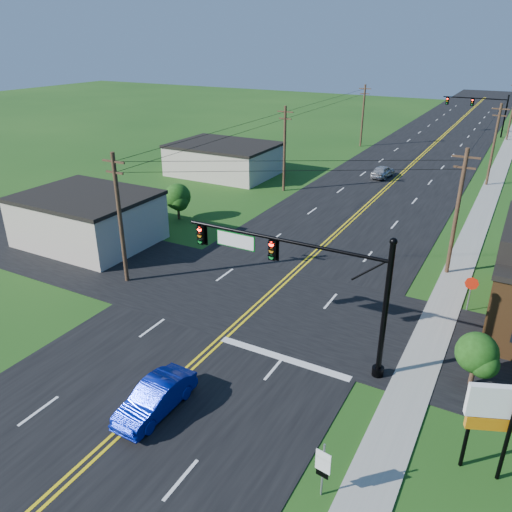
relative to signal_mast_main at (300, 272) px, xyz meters
The scene contains 21 objects.
ground 10.27m from the signal_mast_main, 118.47° to the right, with size 260.00×260.00×0.00m, color #194313.
road_main 42.49m from the signal_mast_main, 95.90° to the left, with size 16.00×220.00×0.04m, color black.
road_cross 7.56m from the signal_mast_main, 137.32° to the left, with size 70.00×10.00×0.04m, color black.
sidewalk 32.93m from the signal_mast_main, 79.10° to the left, with size 2.00×160.00×0.08m, color gray.
signal_mast_main is the anchor object (origin of this frame).
signal_mast_far 72.00m from the signal_mast_main, 89.92° to the left, with size 10.98×0.60×7.48m.
cream_bldg_near 22.33m from the signal_mast_main, 164.29° to the left, with size 10.20×8.20×4.10m.
cream_bldg_far 38.12m from the signal_mast_main, 127.88° to the left, with size 12.20×9.20×3.70m.
utility_pole_left_a 13.98m from the signal_mast_main, behind, with size 1.80×0.28×9.00m.
utility_pole_left_b 30.34m from the signal_mast_main, 117.14° to the left, with size 1.80×0.28×9.00m.
utility_pole_left_c 55.74m from the signal_mast_main, 104.37° to the left, with size 1.80×0.28×9.00m.
utility_pole_right_a 15.03m from the signal_mast_main, 68.69° to the left, with size 1.80×0.28×9.00m.
utility_pole_right_b 40.37m from the signal_mast_main, 82.22° to the left, with size 1.80×0.28×9.00m.
utility_pole_right_c 70.21m from the signal_mast_main, 85.54° to the left, with size 1.80×0.28×9.00m.
shrub_corner 9.26m from the signal_mast_main, ahead, with size 2.00×2.00×2.86m.
tree_left 23.22m from the signal_mast_main, 142.64° to the left, with size 2.40×2.40×3.37m.
blue_car 9.17m from the signal_mast_main, 116.12° to the right, with size 1.53×4.39×1.45m, color #07189A.
distant_car 38.21m from the signal_mast_main, 98.80° to the left, with size 1.70×4.22×1.44m, color #B1B0B5.
route_sign 9.84m from the signal_mast_main, 59.96° to the right, with size 0.61×0.14×2.46m.
stop_sign 12.09m from the signal_mast_main, 50.15° to the left, with size 0.83×0.12×2.32m.
pylon_sign 10.61m from the signal_mast_main, 22.61° to the right, with size 1.98×1.02×4.15m.
Camera 1 is at (13.27, -12.90, 15.74)m, focal length 35.00 mm.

